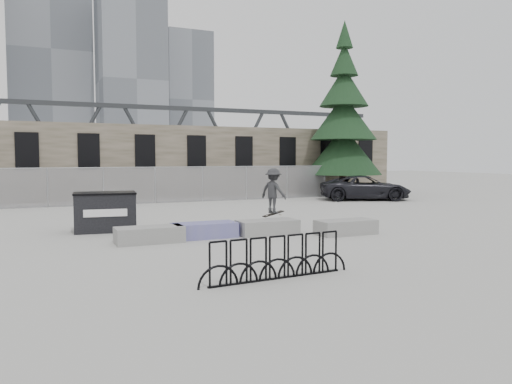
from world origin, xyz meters
TOP-DOWN VIEW (x-y plane):
  - ground at (0.00, 0.00)m, footprint 120.00×120.00m
  - stone_wall at (0.00, 16.24)m, footprint 36.00×2.58m
  - chainlink_fence at (-0.00, 12.50)m, footprint 22.06×0.06m
  - planter_far_left at (-3.05, -0.16)m, footprint 2.00×0.90m
  - planter_center_left at (-1.27, 0.03)m, footprint 2.00×0.90m
  - planter_center_right at (0.84, -0.18)m, footprint 2.00×0.90m
  - planter_offset at (3.22, -1.22)m, footprint 2.00×0.90m
  - dumpster at (-3.94, 2.74)m, footprint 2.18×1.48m
  - bike_rack at (-1.59, -5.72)m, footprint 3.58×0.32m
  - spruce_tree at (12.75, 13.03)m, footprint 5.10×5.10m
  - skyline_towers at (-1.01, 93.81)m, footprint 58.00×28.00m
  - truss_bridge at (10.00, 55.00)m, footprint 70.00×3.00m
  - suv at (11.90, 9.42)m, footprint 5.78×4.31m
  - skateboarder at (1.31, 0.35)m, footprint 0.96×1.14m

SIDE VIEW (x-z plane):
  - ground at x=0.00m, z-range 0.00..0.00m
  - planter_far_left at x=-3.05m, z-range 0.02..0.50m
  - planter_center_left at x=-1.27m, z-range 0.02..0.50m
  - planter_center_right at x=0.84m, z-range 0.02..0.50m
  - planter_offset at x=3.22m, z-range 0.02..0.50m
  - bike_rack at x=-1.59m, z-range -0.01..0.89m
  - dumpster at x=-3.94m, z-range 0.01..1.36m
  - suv at x=11.90m, z-range 0.00..1.46m
  - chainlink_fence at x=0.00m, z-range 0.03..2.05m
  - skateboarder at x=1.31m, z-range 0.57..2.22m
  - stone_wall at x=0.00m, z-range 0.01..4.51m
  - truss_bridge at x=10.00m, z-range -0.77..9.03m
  - spruce_tree at x=12.75m, z-range -1.06..10.44m
  - skyline_towers at x=-1.01m, z-range -3.21..44.79m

